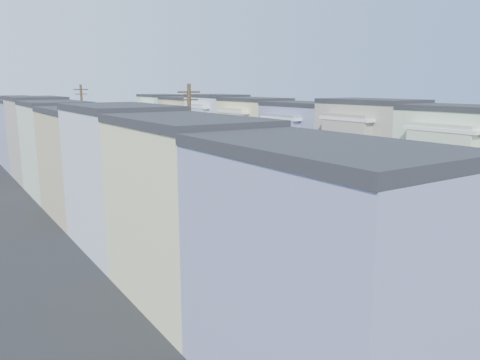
# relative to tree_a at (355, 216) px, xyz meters

# --- Properties ---
(ground) EXTENTS (160.00, 160.00, 0.00)m
(ground) POSITION_rel_tree_a_xyz_m (6.30, 12.80, -4.71)
(ground) COLOR black
(ground) RESTS_ON ground
(road_slab) EXTENTS (12.00, 70.00, 0.02)m
(road_slab) POSITION_rel_tree_a_xyz_m (6.30, 27.80, -4.70)
(road_slab) COLOR black
(road_slab) RESTS_ON ground
(curb_left) EXTENTS (0.30, 70.00, 0.15)m
(curb_left) POSITION_rel_tree_a_xyz_m (0.25, 27.80, -4.63)
(curb_left) COLOR gray
(curb_left) RESTS_ON ground
(curb_right) EXTENTS (0.30, 70.00, 0.15)m
(curb_right) POSITION_rel_tree_a_xyz_m (12.35, 27.80, -4.63)
(curb_right) COLOR gray
(curb_right) RESTS_ON ground
(sidewalk_left) EXTENTS (2.60, 70.00, 0.15)m
(sidewalk_left) POSITION_rel_tree_a_xyz_m (-1.05, 27.80, -4.63)
(sidewalk_left) COLOR gray
(sidewalk_left) RESTS_ON ground
(sidewalk_right) EXTENTS (2.60, 70.00, 0.15)m
(sidewalk_right) POSITION_rel_tree_a_xyz_m (13.65, 27.80, -4.63)
(sidewalk_right) COLOR gray
(sidewalk_right) RESTS_ON ground
(centerline) EXTENTS (0.12, 70.00, 0.01)m
(centerline) POSITION_rel_tree_a_xyz_m (6.30, 27.80, -4.71)
(centerline) COLOR gold
(centerline) RESTS_ON ground
(townhouse_row_left) EXTENTS (5.00, 70.00, 8.50)m
(townhouse_row_left) POSITION_rel_tree_a_xyz_m (-4.85, 27.80, -4.71)
(townhouse_row_left) COLOR #8184AC
(townhouse_row_left) RESTS_ON ground
(townhouse_row_right) EXTENTS (5.00, 70.00, 8.50)m
(townhouse_row_right) POSITION_rel_tree_a_xyz_m (17.45, 27.80, -4.71)
(townhouse_row_right) COLOR #8184AC
(townhouse_row_right) RESTS_ON ground
(tree_a) EXTENTS (4.47, 4.47, 6.96)m
(tree_a) POSITION_rel_tree_a_xyz_m (0.00, 0.00, 0.00)
(tree_a) COLOR black
(tree_a) RESTS_ON ground
(tree_b) EXTENTS (4.70, 4.70, 7.28)m
(tree_b) POSITION_rel_tree_a_xyz_m (0.00, 8.57, 0.20)
(tree_b) COLOR black
(tree_b) RESTS_ON ground
(tree_c) EXTENTS (4.46, 4.46, 6.70)m
(tree_c) POSITION_rel_tree_a_xyz_m (0.00, 18.64, -0.25)
(tree_c) COLOR black
(tree_c) RESTS_ON ground
(tree_d) EXTENTS (4.70, 4.70, 7.17)m
(tree_d) POSITION_rel_tree_a_xyz_m (0.00, 29.90, 0.09)
(tree_d) COLOR black
(tree_d) RESTS_ON ground
(tree_e) EXTENTS (4.70, 4.70, 7.21)m
(tree_e) POSITION_rel_tree_a_xyz_m (0.00, 44.69, 0.14)
(tree_e) COLOR black
(tree_e) RESTS_ON ground
(tree_far_r) EXTENTS (3.10, 3.10, 5.11)m
(tree_far_r) POSITION_rel_tree_a_xyz_m (13.20, 41.95, -1.18)
(tree_far_r) COLOR black
(tree_far_r) RESTS_ON ground
(utility_pole_near) EXTENTS (1.60, 0.26, 10.00)m
(utility_pole_near) POSITION_rel_tree_a_xyz_m (0.00, 14.80, 0.45)
(utility_pole_near) COLOR #42301E
(utility_pole_near) RESTS_ON ground
(utility_pole_far) EXTENTS (1.60, 0.26, 10.00)m
(utility_pole_far) POSITION_rel_tree_a_xyz_m (0.00, 40.80, 0.45)
(utility_pole_far) COLOR #42301E
(utility_pole_far) RESTS_ON ground
(fedex_truck) EXTENTS (2.33, 6.04, 2.90)m
(fedex_truck) POSITION_rel_tree_a_xyz_m (8.52, 11.69, -3.09)
(fedex_truck) COLOR white
(fedex_truck) RESTS_ON ground
(lead_sedan) EXTENTS (1.88, 4.44, 1.41)m
(lead_sedan) POSITION_rel_tree_a_xyz_m (8.93, 22.50, -4.00)
(lead_sedan) COLOR black
(lead_sedan) RESTS_ON ground
(parked_left_a) EXTENTS (1.58, 4.34, 1.44)m
(parked_left_a) POSITION_rel_tree_a_xyz_m (1.40, -3.45, -3.99)
(parked_left_a) COLOR black
(parked_left_a) RESTS_ON ground
(parked_left_b) EXTENTS (2.92, 5.49, 1.47)m
(parked_left_b) POSITION_rel_tree_a_xyz_m (1.40, 6.43, -3.97)
(parked_left_b) COLOR black
(parked_left_b) RESTS_ON ground
(parked_left_c) EXTENTS (2.45, 4.94, 1.43)m
(parked_left_c) POSITION_rel_tree_a_xyz_m (1.40, 15.08, -3.99)
(parked_left_c) COLOR #A2AAB6
(parked_left_c) RESTS_ON ground
(parked_left_d) EXTENTS (2.13, 4.95, 1.48)m
(parked_left_d) POSITION_rel_tree_a_xyz_m (1.40, 24.47, -3.97)
(parked_left_d) COLOR #471508
(parked_left_d) RESTS_ON ground
(parked_right_a) EXTENTS (2.56, 4.76, 1.27)m
(parked_right_a) POSITION_rel_tree_a_xyz_m (11.20, 3.27, -4.07)
(parked_right_a) COLOR slate
(parked_right_a) RESTS_ON ground
(parked_right_b) EXTENTS (1.38, 3.78, 1.25)m
(parked_right_b) POSITION_rel_tree_a_xyz_m (11.20, 11.61, -4.08)
(parked_right_b) COLOR silver
(parked_right_b) RESTS_ON ground
(parked_right_c) EXTENTS (2.33, 4.93, 1.44)m
(parked_right_c) POSITION_rel_tree_a_xyz_m (11.20, 29.30, -3.98)
(parked_right_c) COLOR black
(parked_right_c) RESTS_ON ground
(parked_right_d) EXTENTS (1.62, 3.86, 1.23)m
(parked_right_d) POSITION_rel_tree_a_xyz_m (11.20, 40.76, -4.09)
(parked_right_d) COLOR #100D34
(parked_right_d) RESTS_ON ground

